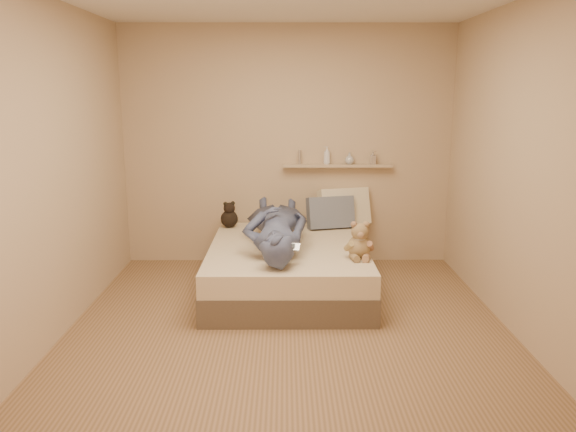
{
  "coord_description": "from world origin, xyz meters",
  "views": [
    {
      "loc": [
        -0.03,
        -4.28,
        1.91
      ],
      "look_at": [
        0.0,
        0.65,
        0.8
      ],
      "focal_mm": 35.0,
      "sensor_mm": 36.0,
      "label": 1
    }
  ],
  "objects_px": {
    "pillow_cream": "(344,207)",
    "wall_shelf": "(338,166)",
    "game_console": "(290,247)",
    "teddy_bear": "(359,243)",
    "pillow_grey": "(330,213)",
    "dark_plush": "(229,216)",
    "person": "(276,226)",
    "bed": "(288,267)"
  },
  "relations": [
    {
      "from": "dark_plush",
      "to": "pillow_cream",
      "type": "relative_size",
      "value": 0.52
    },
    {
      "from": "game_console",
      "to": "pillow_cream",
      "type": "bearing_deg",
      "value": 67.03
    },
    {
      "from": "pillow_grey",
      "to": "wall_shelf",
      "type": "distance_m",
      "value": 0.53
    },
    {
      "from": "game_console",
      "to": "teddy_bear",
      "type": "distance_m",
      "value": 0.64
    },
    {
      "from": "wall_shelf",
      "to": "person",
      "type": "bearing_deg",
      "value": -125.26
    },
    {
      "from": "person",
      "to": "pillow_grey",
      "type": "bearing_deg",
      "value": -129.36
    },
    {
      "from": "dark_plush",
      "to": "bed",
      "type": "bearing_deg",
      "value": -48.88
    },
    {
      "from": "game_console",
      "to": "dark_plush",
      "type": "xyz_separation_m",
      "value": [
        -0.65,
        1.33,
        -0.03
      ]
    },
    {
      "from": "teddy_bear",
      "to": "wall_shelf",
      "type": "bearing_deg",
      "value": 93.4
    },
    {
      "from": "pillow_cream",
      "to": "teddy_bear",
      "type": "bearing_deg",
      "value": -89.65
    },
    {
      "from": "bed",
      "to": "game_console",
      "type": "bearing_deg",
      "value": -88.73
    },
    {
      "from": "dark_plush",
      "to": "wall_shelf",
      "type": "relative_size",
      "value": 0.24
    },
    {
      "from": "teddy_bear",
      "to": "pillow_cream",
      "type": "xyz_separation_m",
      "value": [
        -0.01,
        1.27,
        0.06
      ]
    },
    {
      "from": "person",
      "to": "dark_plush",
      "type": "bearing_deg",
      "value": -56.14
    },
    {
      "from": "dark_plush",
      "to": "person",
      "type": "height_order",
      "value": "person"
    },
    {
      "from": "person",
      "to": "game_console",
      "type": "bearing_deg",
      "value": 101.73
    },
    {
      "from": "bed",
      "to": "game_console",
      "type": "height_order",
      "value": "game_console"
    },
    {
      "from": "pillow_cream",
      "to": "pillow_grey",
      "type": "bearing_deg",
      "value": -138.74
    },
    {
      "from": "dark_plush",
      "to": "pillow_grey",
      "type": "relative_size",
      "value": 0.58
    },
    {
      "from": "pillow_grey",
      "to": "teddy_bear",
      "type": "bearing_deg",
      "value": -81.56
    },
    {
      "from": "game_console",
      "to": "wall_shelf",
      "type": "height_order",
      "value": "wall_shelf"
    },
    {
      "from": "teddy_bear",
      "to": "pillow_grey",
      "type": "distance_m",
      "value": 1.14
    },
    {
      "from": "pillow_cream",
      "to": "wall_shelf",
      "type": "distance_m",
      "value": 0.46
    },
    {
      "from": "teddy_bear",
      "to": "dark_plush",
      "type": "height_order",
      "value": "teddy_bear"
    },
    {
      "from": "bed",
      "to": "dark_plush",
      "type": "bearing_deg",
      "value": 131.12
    },
    {
      "from": "wall_shelf",
      "to": "bed",
      "type": "bearing_deg",
      "value": -121.18
    },
    {
      "from": "teddy_bear",
      "to": "pillow_cream",
      "type": "relative_size",
      "value": 0.62
    },
    {
      "from": "teddy_bear",
      "to": "person",
      "type": "xyz_separation_m",
      "value": [
        -0.74,
        0.41,
        0.06
      ]
    },
    {
      "from": "bed",
      "to": "wall_shelf",
      "type": "relative_size",
      "value": 1.58
    },
    {
      "from": "game_console",
      "to": "pillow_cream",
      "type": "distance_m",
      "value": 1.56
    },
    {
      "from": "wall_shelf",
      "to": "teddy_bear",
      "type": "bearing_deg",
      "value": -86.6
    },
    {
      "from": "person",
      "to": "wall_shelf",
      "type": "relative_size",
      "value": 1.4
    },
    {
      "from": "dark_plush",
      "to": "teddy_bear",
      "type": "bearing_deg",
      "value": -42.63
    },
    {
      "from": "teddy_bear",
      "to": "dark_plush",
      "type": "relative_size",
      "value": 1.19
    },
    {
      "from": "pillow_grey",
      "to": "person",
      "type": "relative_size",
      "value": 0.3
    },
    {
      "from": "wall_shelf",
      "to": "pillow_grey",
      "type": "bearing_deg",
      "value": -111.71
    },
    {
      "from": "dark_plush",
      "to": "pillow_cream",
      "type": "distance_m",
      "value": 1.26
    },
    {
      "from": "game_console",
      "to": "teddy_bear",
      "type": "xyz_separation_m",
      "value": [
        0.62,
        0.17,
        -0.01
      ]
    },
    {
      "from": "bed",
      "to": "pillow_grey",
      "type": "distance_m",
      "value": 0.92
    },
    {
      "from": "pillow_grey",
      "to": "pillow_cream",
      "type": "bearing_deg",
      "value": 41.26
    },
    {
      "from": "bed",
      "to": "pillow_cream",
      "type": "height_order",
      "value": "pillow_cream"
    },
    {
      "from": "game_console",
      "to": "pillow_grey",
      "type": "height_order",
      "value": "pillow_grey"
    }
  ]
}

